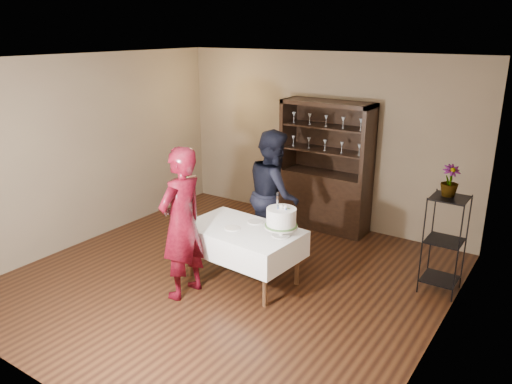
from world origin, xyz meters
TOP-DOWN VIEW (x-y plane):
  - floor at (0.00, 0.00)m, footprint 5.00×5.00m
  - ceiling at (0.00, 0.00)m, footprint 5.00×5.00m
  - back_wall at (0.00, 2.50)m, footprint 5.00×0.02m
  - wall_left at (-2.50, 0.00)m, footprint 0.02×5.00m
  - wall_right at (2.50, 0.00)m, footprint 0.02×5.00m
  - china_hutch at (0.20, 2.25)m, footprint 1.40×0.48m
  - plant_etagere at (2.28, 1.20)m, footprint 0.42×0.42m
  - cake_table at (0.16, 0.08)m, footprint 1.47×0.97m
  - woman at (-0.22, -0.58)m, footprint 0.44×0.66m
  - man at (0.05, 0.99)m, footprint 1.04×1.08m
  - cake at (0.67, 0.14)m, footprint 0.44×0.44m
  - plate_near at (0.07, 0.00)m, footprint 0.23×0.23m
  - plate_far at (0.19, 0.33)m, footprint 0.22×0.22m
  - potted_plant at (2.25, 1.24)m, footprint 0.29×0.29m

SIDE VIEW (x-z plane):
  - floor at x=0.00m, z-range 0.00..0.00m
  - cake_table at x=0.16m, z-range 0.18..0.89m
  - plant_etagere at x=2.28m, z-range 0.05..1.25m
  - china_hutch at x=0.20m, z-range -0.34..1.66m
  - plate_near at x=0.07m, z-range 0.70..0.72m
  - plate_far at x=0.19m, z-range 0.70..0.72m
  - man at x=0.05m, z-range 0.00..1.76m
  - woman at x=-0.22m, z-range 0.00..1.80m
  - cake at x=0.67m, z-range 0.65..1.19m
  - back_wall at x=0.00m, z-range 0.00..2.70m
  - wall_left at x=-2.50m, z-range 0.00..2.70m
  - wall_right at x=2.50m, z-range 0.00..2.70m
  - potted_plant at x=2.25m, z-range 1.19..1.55m
  - ceiling at x=0.00m, z-range 2.70..2.70m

